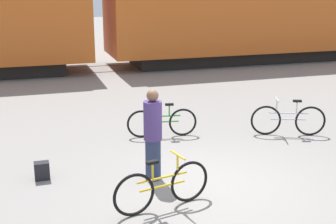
{
  "coord_description": "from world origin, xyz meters",
  "views": [
    {
      "loc": [
        -3.0,
        -7.37,
        3.66
      ],
      "look_at": [
        -0.36,
        1.2,
        1.1
      ],
      "focal_mm": 50.0,
      "sensor_mm": 36.0,
      "label": 1
    }
  ],
  "objects_px": {
    "bicycle_yellow": "(163,187)",
    "backpack": "(42,171)",
    "freight_train": "(98,1)",
    "bicycle_silver": "(288,120)",
    "bicycle_green": "(162,122)",
    "person_in_purple": "(153,135)"
  },
  "relations": [
    {
      "from": "person_in_purple",
      "to": "bicycle_yellow",
      "type": "bearing_deg",
      "value": 102.57
    },
    {
      "from": "bicycle_yellow",
      "to": "bicycle_green",
      "type": "bearing_deg",
      "value": 73.75
    },
    {
      "from": "freight_train",
      "to": "bicycle_silver",
      "type": "relative_size",
      "value": 33.17
    },
    {
      "from": "bicycle_yellow",
      "to": "backpack",
      "type": "height_order",
      "value": "bicycle_yellow"
    },
    {
      "from": "bicycle_yellow",
      "to": "backpack",
      "type": "distance_m",
      "value": 2.58
    },
    {
      "from": "backpack",
      "to": "freight_train",
      "type": "bearing_deg",
      "value": 75.22
    },
    {
      "from": "freight_train",
      "to": "person_in_purple",
      "type": "bearing_deg",
      "value": -94.27
    },
    {
      "from": "bicycle_silver",
      "to": "bicycle_yellow",
      "type": "bearing_deg",
      "value": -145.52
    },
    {
      "from": "freight_train",
      "to": "person_in_purple",
      "type": "relative_size",
      "value": 32.34
    },
    {
      "from": "freight_train",
      "to": "person_in_purple",
      "type": "xyz_separation_m",
      "value": [
        -0.86,
        -11.49,
        -1.94
      ]
    },
    {
      "from": "bicycle_silver",
      "to": "bicycle_green",
      "type": "bearing_deg",
      "value": 164.88
    },
    {
      "from": "freight_train",
      "to": "bicycle_yellow",
      "type": "relative_size",
      "value": 32.55
    },
    {
      "from": "bicycle_green",
      "to": "person_in_purple",
      "type": "bearing_deg",
      "value": -110.27
    },
    {
      "from": "backpack",
      "to": "bicycle_yellow",
      "type": "bearing_deg",
      "value": -44.07
    },
    {
      "from": "freight_train",
      "to": "bicycle_green",
      "type": "bearing_deg",
      "value": -89.99
    },
    {
      "from": "freight_train",
      "to": "bicycle_green",
      "type": "height_order",
      "value": "freight_train"
    },
    {
      "from": "bicycle_yellow",
      "to": "bicycle_silver",
      "type": "distance_m",
      "value": 4.8
    },
    {
      "from": "bicycle_yellow",
      "to": "backpack",
      "type": "bearing_deg",
      "value": 135.93
    },
    {
      "from": "bicycle_green",
      "to": "person_in_purple",
      "type": "xyz_separation_m",
      "value": [
        -0.86,
        -2.32,
        0.51
      ]
    },
    {
      "from": "person_in_purple",
      "to": "backpack",
      "type": "relative_size",
      "value": 5.12
    },
    {
      "from": "bicycle_yellow",
      "to": "bicycle_silver",
      "type": "relative_size",
      "value": 1.02
    },
    {
      "from": "freight_train",
      "to": "person_in_purple",
      "type": "height_order",
      "value": "freight_train"
    }
  ]
}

